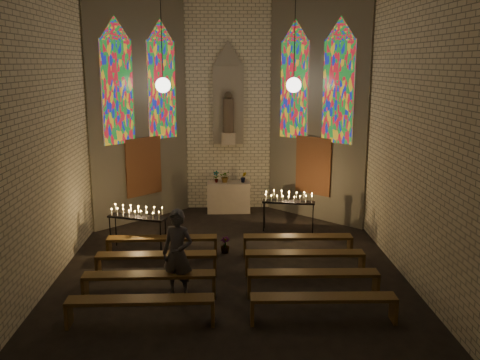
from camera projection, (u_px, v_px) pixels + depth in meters
name	position (u px, v px, depth m)	size (l,w,h in m)	color
floor	(231.00, 276.00, 12.40)	(12.00, 12.00, 0.00)	black
room	(229.00, 104.00, 14.89)	(8.22, 12.43, 7.00)	beige
altar	(229.00, 197.00, 17.62)	(1.40, 0.60, 1.00)	#C3B29F
flower_vase_left	(216.00, 177.00, 17.46)	(0.20, 0.14, 0.39)	#4C723F
flower_vase_center	(225.00, 177.00, 17.48)	(0.34, 0.30, 0.38)	#4C723F
flower_vase_right	(243.00, 177.00, 17.47)	(0.19, 0.16, 0.35)	#4C723F
aisle_flower_pot	(225.00, 245.00, 13.84)	(0.24, 0.24, 0.43)	#4C723F
votive_stand_left	(137.00, 214.00, 13.89)	(1.60, 0.86, 1.15)	black
votive_stand_right	(289.00, 199.00, 15.51)	(1.56, 0.64, 1.12)	black
pew_left_0	(162.00, 241.00, 13.52)	(2.77, 0.43, 0.53)	#4E3616
pew_right_0	(298.00, 239.00, 13.62)	(2.77, 0.43, 0.53)	#4E3616
pew_left_1	(156.00, 258.00, 12.35)	(2.77, 0.43, 0.53)	#4E3616
pew_right_1	(305.00, 256.00, 12.45)	(2.77, 0.43, 0.53)	#4E3616
pew_left_2	(149.00, 278.00, 11.18)	(2.77, 0.43, 0.53)	#4E3616
pew_right_2	(313.00, 276.00, 11.28)	(2.77, 0.43, 0.53)	#4E3616
pew_left_3	(141.00, 303.00, 10.01)	(2.77, 0.43, 0.53)	#4E3616
pew_right_3	(323.00, 301.00, 10.11)	(2.77, 0.43, 0.53)	#4E3616
visitor	(178.00, 254.00, 11.15)	(0.69, 0.45, 1.89)	#46464F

